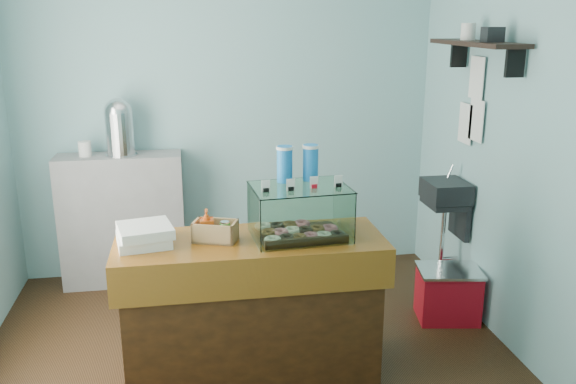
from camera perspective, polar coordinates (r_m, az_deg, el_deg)
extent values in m
plane|color=black|center=(4.25, -3.70, -14.70)|extent=(3.50, 3.50, 0.00)
cube|color=#81B7BD|center=(5.20, -5.73, 7.48)|extent=(3.50, 0.04, 2.80)
cube|color=#81B7BD|center=(2.30, -0.38, -3.58)|extent=(3.50, 0.04, 2.80)
cube|color=#81B7BD|center=(4.27, 20.10, 4.68)|extent=(0.04, 3.00, 2.80)
cube|color=black|center=(4.78, 14.56, 0.12)|extent=(0.30, 0.35, 0.15)
cube|color=black|center=(4.89, 15.79, -2.07)|extent=(0.04, 0.30, 0.35)
cylinder|color=silver|center=(4.86, 14.94, 1.83)|extent=(0.02, 0.02, 0.12)
cylinder|color=silver|center=(4.88, 14.27, -3.83)|extent=(0.04, 0.04, 0.45)
cube|color=black|center=(4.39, 17.23, 13.15)|extent=(0.25, 1.00, 0.03)
cube|color=black|center=(4.08, 20.47, 11.27)|extent=(0.12, 0.03, 0.18)
cube|color=black|center=(4.79, 15.69, 12.25)|extent=(0.12, 0.03, 0.18)
cube|color=white|center=(4.64, 17.21, 6.41)|extent=(0.01, 0.21, 0.30)
cube|color=white|center=(4.79, 16.26, 6.18)|extent=(0.01, 0.21, 0.30)
cube|color=white|center=(4.64, 17.24, 10.17)|extent=(0.01, 0.21, 0.30)
cube|color=#46220D|center=(3.83, -3.41, -11.20)|extent=(1.50, 0.56, 0.84)
cube|color=#512B0A|center=(3.64, -3.53, -4.89)|extent=(1.60, 0.60, 0.06)
cube|color=#512B0A|center=(3.43, -2.98, -8.42)|extent=(1.60, 0.04, 0.18)
cube|color=gray|center=(5.24, -15.19, -2.52)|extent=(1.00, 0.32, 1.10)
cube|color=#32190F|center=(3.68, 1.10, -4.00)|extent=(0.52, 0.39, 0.02)
torus|color=beige|center=(3.52, -1.41, -4.48)|extent=(0.10, 0.10, 0.03)
torus|color=black|center=(3.53, -0.20, -4.38)|extent=(0.10, 0.10, 0.03)
torus|color=brown|center=(3.55, 0.99, -4.28)|extent=(0.10, 0.10, 0.03)
torus|color=#C75D75|center=(3.57, 2.18, -4.18)|extent=(0.10, 0.10, 0.03)
torus|color=beige|center=(3.59, 3.35, -4.07)|extent=(0.10, 0.10, 0.03)
torus|color=black|center=(3.61, 4.51, -3.97)|extent=(0.10, 0.10, 0.03)
torus|color=brown|center=(3.63, -1.81, -3.85)|extent=(0.10, 0.10, 0.03)
torus|color=#C75D75|center=(3.64, -0.64, -3.75)|extent=(0.10, 0.10, 0.03)
torus|color=beige|center=(3.66, 0.52, -3.65)|extent=(0.10, 0.10, 0.03)
torus|color=black|center=(3.68, 1.68, -3.56)|extent=(0.10, 0.10, 0.03)
torus|color=brown|center=(3.70, 2.82, -3.46)|extent=(0.10, 0.10, 0.03)
torus|color=#C75D75|center=(3.72, 3.94, -3.36)|extent=(0.10, 0.10, 0.03)
torus|color=beige|center=(3.73, -2.19, -3.25)|extent=(0.10, 0.10, 0.03)
torus|color=black|center=(3.75, -1.05, -3.16)|extent=(0.10, 0.10, 0.03)
torus|color=brown|center=(3.77, 0.08, -3.07)|extent=(0.10, 0.10, 0.03)
torus|color=#C75D75|center=(3.78, 1.20, -2.97)|extent=(0.10, 0.10, 0.03)
cube|color=white|center=(3.44, 1.97, -2.91)|extent=(0.55, 0.05, 0.30)
cube|color=white|center=(3.82, 0.34, -0.99)|extent=(0.55, 0.05, 0.30)
cube|color=white|center=(3.57, -3.21, -2.23)|extent=(0.04, 0.40, 0.30)
cube|color=white|center=(3.71, 5.27, -1.58)|extent=(0.04, 0.40, 0.30)
cube|color=white|center=(3.58, 1.13, 0.45)|extent=(0.60, 0.46, 0.01)
cube|color=white|center=(3.48, -2.13, 0.61)|extent=(0.05, 0.01, 0.07)
cube|color=black|center=(3.49, -2.13, 0.24)|extent=(0.03, 0.02, 0.02)
cube|color=white|center=(3.51, 0.19, 0.76)|extent=(0.05, 0.01, 0.07)
cube|color=black|center=(3.52, 0.19, 0.40)|extent=(0.03, 0.02, 0.02)
cube|color=white|center=(3.55, 2.47, 0.90)|extent=(0.05, 0.01, 0.07)
cube|color=red|center=(3.55, 2.47, 0.55)|extent=(0.03, 0.02, 0.02)
cube|color=white|center=(3.59, 4.70, 1.05)|extent=(0.05, 0.01, 0.07)
cube|color=black|center=(3.60, 4.69, 0.69)|extent=(0.03, 0.02, 0.02)
cylinder|color=blue|center=(3.67, -0.31, 2.63)|extent=(0.09, 0.09, 0.22)
cylinder|color=silver|center=(3.64, -0.31, 4.16)|extent=(0.10, 0.10, 0.02)
cylinder|color=blue|center=(3.71, 2.12, 2.77)|extent=(0.09, 0.09, 0.22)
cylinder|color=silver|center=(3.68, 2.14, 4.28)|extent=(0.10, 0.10, 0.02)
cube|color=tan|center=(3.63, -6.80, -4.46)|extent=(0.29, 0.22, 0.01)
cube|color=tan|center=(3.55, -7.13, -4.02)|extent=(0.24, 0.10, 0.12)
cube|color=tan|center=(3.67, -6.53, -3.30)|extent=(0.24, 0.10, 0.12)
cube|color=tan|center=(3.64, -8.61, -3.53)|extent=(0.06, 0.15, 0.12)
cube|color=tan|center=(3.58, -5.01, -3.77)|extent=(0.06, 0.15, 0.12)
imported|color=#C64A12|center=(3.61, -7.61, -2.98)|extent=(0.10, 0.10, 0.18)
cylinder|color=#388524|center=(3.59, -5.91, -3.69)|extent=(0.06, 0.06, 0.10)
cylinder|color=silver|center=(3.58, -5.93, -2.86)|extent=(0.05, 0.05, 0.01)
cube|color=silver|center=(3.64, -13.35, -4.35)|extent=(0.34, 0.34, 0.06)
cube|color=silver|center=(3.61, -13.23, -3.51)|extent=(0.35, 0.35, 0.06)
cylinder|color=silver|center=(5.08, -15.31, 3.38)|extent=(0.25, 0.25, 0.01)
cylinder|color=silver|center=(5.05, -15.45, 5.31)|extent=(0.22, 0.22, 0.34)
sphere|color=silver|center=(5.02, -15.60, 7.21)|extent=(0.22, 0.22, 0.22)
cube|color=#B60E1E|center=(4.73, 14.73, -9.32)|extent=(0.48, 0.39, 0.37)
cube|color=silver|center=(4.65, 14.90, -7.11)|extent=(0.50, 0.41, 0.02)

